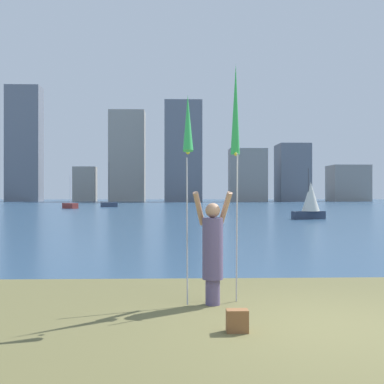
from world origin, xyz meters
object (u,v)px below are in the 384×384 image
Objects in this scene: person at (213,249)px; bag at (237,321)px; kite_flag_left at (188,129)px; sailboat_3 at (109,204)px; sailboat_6 at (310,200)px; sailboat_4 at (70,206)px; kite_flag_right at (236,114)px.

bag is (0.21, -1.55, -0.77)m from person.
sailboat_3 reaches higher than kite_flag_left.
person is 0.53× the size of sailboat_6.
sailboat_3 is (-9.29, 53.02, -0.57)m from person.
sailboat_3 is at bearing 56.90° from sailboat_4.
sailboat_4 is (-13.38, 47.07, -2.89)m from kite_flag_right.
kite_flag_right is 53.66m from sailboat_3.
kite_flag_left is 49.50m from sailboat_4.
sailboat_6 is (9.12, 25.34, -1.53)m from kite_flag_left.
kite_flag_left is 2.98m from bag.
kite_flag_left is 26.98m from sailboat_6.
person is 0.32× the size of sailboat_3.
person is at bearing 97.74° from bag.
sailboat_6 reaches higher than person.
person is 0.50× the size of sailboat_4.
sailboat_3 reaches higher than bag.
kite_flag_right reaches higher than sailboat_4.
sailboat_3 reaches higher than kite_flag_right.
kite_flag_left reaches higher than bag.
sailboat_4 reaches higher than person.
bag is 0.08× the size of sailboat_4.
kite_flag_left is at bearing -109.79° from sailboat_6.
sailboat_4 is at bearing 105.87° from kite_flag_right.
bag is 0.08× the size of sailboat_6.
sailboat_3 reaches higher than person.
bag is at bearing -107.78° from sailboat_6.
sailboat_4 is (-3.67, -5.63, -0.02)m from sailboat_3.
person is 6.27× the size of bag.
kite_flag_left is at bearing -138.27° from kite_flag_right.
kite_flag_right is at bearing -74.13° from sailboat_4.
sailboat_3 reaches higher than sailboat_4.
person is at bearing -142.16° from kite_flag_right.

